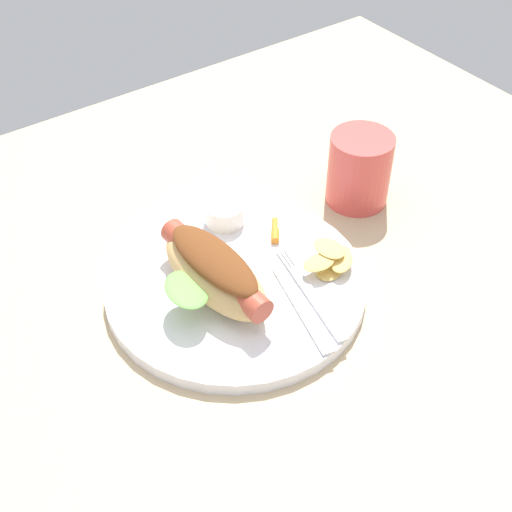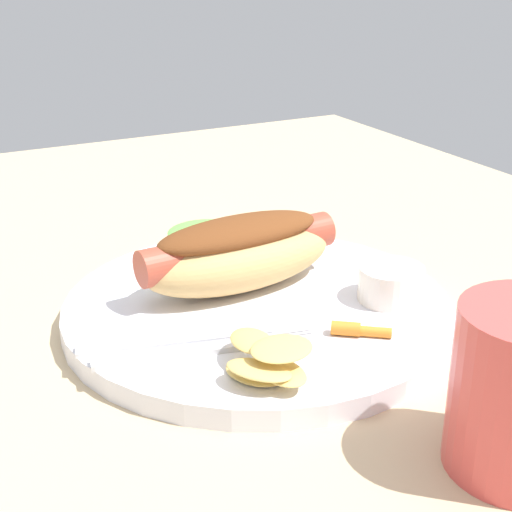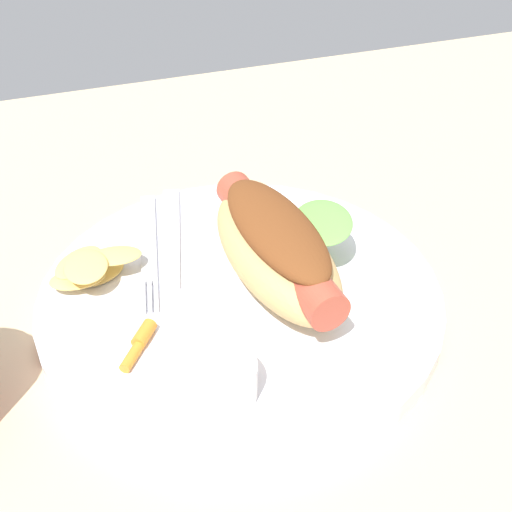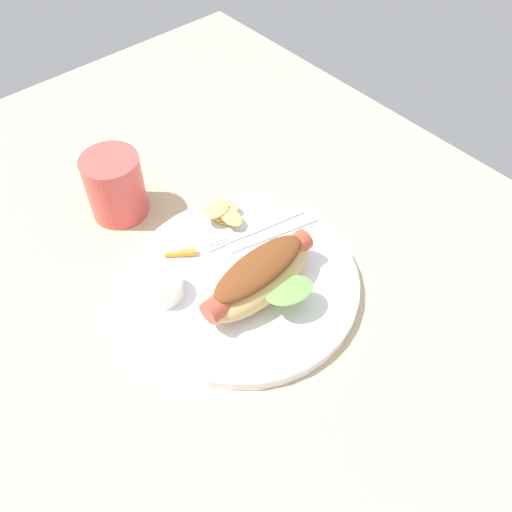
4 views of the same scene
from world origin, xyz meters
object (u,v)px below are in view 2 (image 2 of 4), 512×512
sauce_ramekin (391,284)px  hot_dog (238,251)px  carrot_garnish (354,330)px  plate (257,309)px  fork (200,350)px  chips_pile (266,361)px  knife (176,340)px

sauce_ramekin → hot_dog: bearing=51.2°
carrot_garnish → sauce_ramekin: bearing=-58.6°
plate → carrot_garnish: 8.91cm
plate → fork: (-5.42, 7.10, 1.00)cm
plate → carrot_garnish: carrot_garnish is taller
sauce_ramekin → carrot_garnish: 6.73cm
carrot_garnish → chips_pile: bearing=104.1°
hot_dog → knife: hot_dog is taller
plate → chips_pile: size_ratio=4.13×
plate → sauce_ramekin: sauce_ramekin is taller
sauce_ramekin → chips_pile: (-5.47, 13.66, -0.15)cm
sauce_ramekin → fork: bearing=92.5°
sauce_ramekin → knife: bearing=85.6°
hot_dog → chips_pile: size_ratio=2.33×
plate → carrot_garnish: bearing=-157.9°
plate → sauce_ramekin: (-4.71, -9.01, 2.13)cm
plate → sauce_ramekin: 10.38cm
fork → chips_pile: chips_pile is taller
sauce_ramekin → chips_pile: size_ratio=0.69×
hot_dog → carrot_garnish: bearing=-75.8°
chips_pile → sauce_ramekin: bearing=-68.2°
chips_pile → carrot_garnish: bearing=-75.9°
hot_dog → chips_pile: (-12.86, 4.47, -1.85)cm
knife → carrot_garnish: bearing=-8.8°
fork → carrot_garnish: size_ratio=3.84×
knife → carrot_garnish: carrot_garnish is taller
knife → carrot_garnish: 12.27cm
plate → chips_pile: chips_pile is taller
chips_pile → carrot_garnish: chips_pile is taller
fork → chips_pile: bearing=-51.3°
hot_dog → fork: 11.02cm
chips_pile → knife: bearing=26.1°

